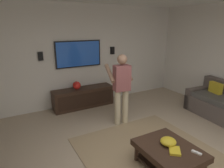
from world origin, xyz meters
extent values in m
plane|color=tan|center=(0.00, 0.00, 0.00)|extent=(7.74, 7.74, 0.00)
cube|color=silver|center=(3.25, 0.00, 1.41)|extent=(0.10, 6.65, 2.82)
cube|color=#9E8460|center=(0.02, -0.17, 0.01)|extent=(2.88, 2.31, 0.01)
cube|color=#564C47|center=(1.31, -2.75, 0.29)|extent=(0.25, 0.85, 0.58)
cube|color=gold|center=(0.88, -2.81, 0.64)|extent=(0.38, 0.20, 0.36)
cube|color=#332116|center=(-0.18, -0.17, 0.35)|extent=(1.00, 0.80, 0.10)
cylinder|color=#332116|center=(0.24, -0.49, 0.15)|extent=(0.07, 0.07, 0.30)
cylinder|color=#332116|center=(0.24, 0.15, 0.15)|extent=(0.07, 0.07, 0.30)
cube|color=black|center=(-0.18, -0.17, 0.10)|extent=(0.88, 0.68, 0.03)
cube|color=#332116|center=(2.92, 0.06, 0.28)|extent=(0.44, 1.70, 0.55)
cube|color=black|center=(2.69, 0.06, 0.28)|extent=(0.01, 1.56, 0.39)
cube|color=black|center=(3.16, 0.06, 1.48)|extent=(0.05, 1.30, 0.73)
cube|color=blue|center=(3.13, 0.06, 1.48)|extent=(0.01, 1.24, 0.67)
cylinder|color=#C6B793|center=(1.52, -0.44, 0.41)|extent=(0.14, 0.14, 0.82)
cylinder|color=#C6B793|center=(1.55, -0.24, 0.41)|extent=(0.14, 0.14, 0.82)
cube|color=#8C4C4C|center=(1.54, -0.34, 1.11)|extent=(0.26, 0.38, 0.58)
sphere|color=#997056|center=(1.54, -0.34, 1.53)|extent=(0.22, 0.22, 0.22)
cylinder|color=#997056|center=(1.69, -0.58, 1.20)|extent=(0.48, 0.15, 0.37)
cylinder|color=#997056|center=(1.74, -0.15, 1.20)|extent=(0.48, 0.15, 0.37)
cube|color=white|center=(1.91, -0.39, 1.10)|extent=(0.05, 0.05, 0.16)
ellipsoid|color=gold|center=(-0.11, -0.20, 0.46)|extent=(0.25, 0.25, 0.11)
cube|color=white|center=(-0.49, -0.41, 0.41)|extent=(0.16, 0.09, 0.02)
cube|color=black|center=(-0.05, -0.17, 0.41)|extent=(0.15, 0.11, 0.02)
cube|color=gold|center=(-0.30, -0.15, 0.42)|extent=(0.27, 0.26, 0.04)
sphere|color=red|center=(2.91, 0.25, 0.66)|extent=(0.22, 0.22, 0.22)
cube|color=black|center=(3.17, -1.02, 1.51)|extent=(0.06, 0.12, 0.22)
cube|color=black|center=(3.17, 1.07, 1.49)|extent=(0.06, 0.12, 0.22)
camera|label=1|loc=(-2.12, 1.95, 2.25)|focal=32.03mm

